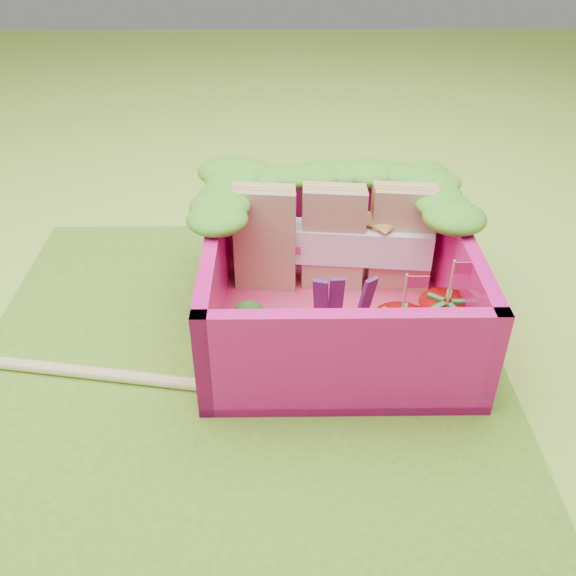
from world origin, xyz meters
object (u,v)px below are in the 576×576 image
Objects in this scene: strawberry_left at (399,340)px; strawberry_right at (443,325)px; bento_box at (337,284)px; sandwich_stack at (334,239)px; chopsticks at (20,365)px; broccoli at (248,327)px.

strawberry_right reaches higher than strawberry_left.
sandwich_stack is at bearing 89.02° from bento_box.
strawberry_right is (0.23, 0.10, 0.00)m from strawberry_left.
bento_box is at bearing -90.98° from sandwich_stack.
bento_box is at bearing 154.34° from strawberry_right.
strawberry_left reaches higher than chopsticks.
strawberry_right is at bearing 24.34° from strawberry_left.
strawberry_right is (0.49, -0.58, -0.15)m from sandwich_stack.
strawberry_left reaches higher than bento_box.
strawberry_right is (0.94, 0.04, -0.03)m from broccoli.
bento_box is 0.34m from sandwich_stack.
sandwich_stack is 0.75m from strawberry_left.
strawberry_left is (0.71, -0.06, -0.03)m from broccoli.
bento_box is 0.45m from strawberry_left.
sandwich_stack reaches higher than broccoli.
sandwich_stack reaches higher than strawberry_left.
strawberry_left is at bearing -155.66° from strawberry_right.
bento_box is 0.56m from strawberry_right.
broccoli is at bearing -125.85° from sandwich_stack.
strawberry_left is 0.24× the size of chopsticks.
broccoli is at bearing -177.47° from strawberry_right.
chopsticks is (-1.56, -0.65, -0.32)m from sandwich_stack.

